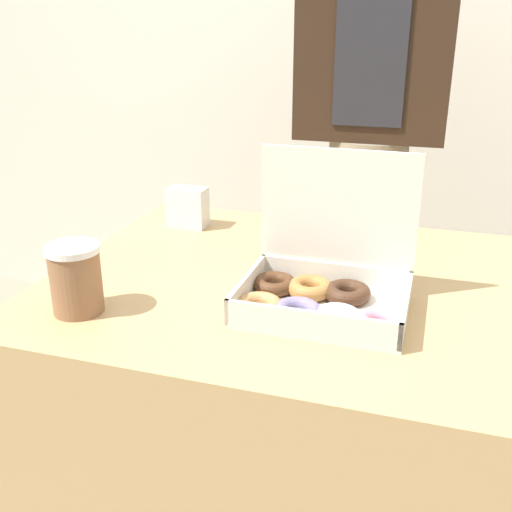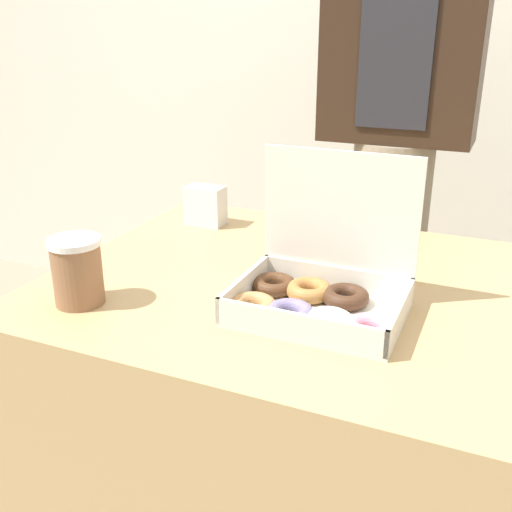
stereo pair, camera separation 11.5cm
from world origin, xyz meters
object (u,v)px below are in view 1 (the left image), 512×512
(coffee_cup, at_px, (76,279))
(person_customer, at_px, (370,127))
(donut_box, at_px, (321,288))
(napkin_holder, at_px, (188,207))

(coffee_cup, xyz_separation_m, person_customer, (0.41, 0.87, 0.15))
(person_customer, bearing_deg, coffee_cup, -114.91)
(donut_box, height_order, napkin_holder, donut_box)
(donut_box, bearing_deg, coffee_cup, -161.33)
(donut_box, bearing_deg, napkin_holder, 138.97)
(donut_box, distance_m, napkin_holder, 0.56)
(coffee_cup, xyz_separation_m, napkin_holder, (-0.00, 0.51, -0.01))
(napkin_holder, bearing_deg, person_customer, 41.37)
(donut_box, relative_size, coffee_cup, 2.60)
(donut_box, relative_size, napkin_holder, 3.28)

